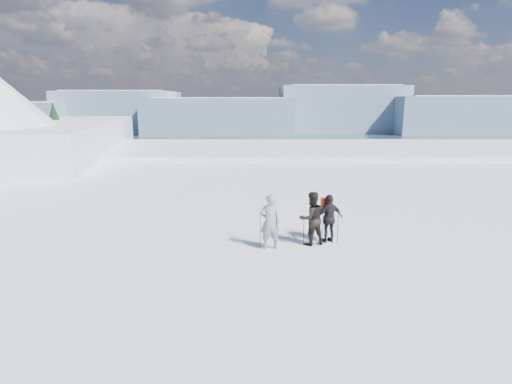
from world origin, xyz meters
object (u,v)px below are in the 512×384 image
at_px(skier_dark, 311,218).
at_px(skier_pack, 329,218).
at_px(skis_loose, 272,221).
at_px(skier_grey, 270,222).

bearing_deg(skier_dark, skier_pack, 178.85).
bearing_deg(skis_loose, skier_pack, -51.93).
bearing_deg(skis_loose, skier_grey, -94.05).
bearing_deg(skier_pack, skier_dark, 1.08).
distance_m(skier_pack, skis_loose, 3.28).
relative_size(skier_grey, skis_loose, 1.15).
xyz_separation_m(skier_dark, skis_loose, (-1.26, 2.73, -0.95)).
height_order(skier_dark, skis_loose, skier_dark).
xyz_separation_m(skier_dark, skier_pack, (0.69, 0.24, -0.08)).
height_order(skier_grey, skier_dark, skier_grey).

